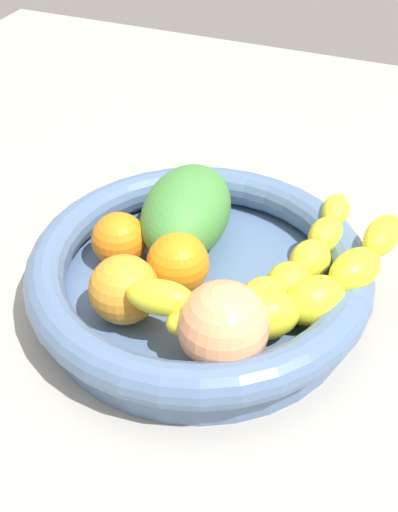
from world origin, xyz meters
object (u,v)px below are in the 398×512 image
at_px(banana_draped_right, 283,274).
at_px(orange_front, 121,237).
at_px(orange_mid_right, 124,289).
at_px(mango_green, 186,212).
at_px(fruit_bowl, 199,275).
at_px(banana_draped_left, 286,292).
at_px(peach_blush, 223,326).
at_px(orange_mid_left, 178,264).

distance_m(banana_draped_right, orange_front, 0.15).
xyz_separation_m(orange_mid_right, mango_green, (0.01, 0.11, 0.01)).
relative_size(orange_front, orange_mid_right, 0.87).
relative_size(fruit_bowl, banana_draped_left, 1.55).
relative_size(mango_green, peach_blush, 1.78).
height_order(fruit_bowl, banana_draped_left, banana_draped_left).
height_order(banana_draped_left, orange_mid_right, banana_draped_left).
distance_m(banana_draped_left, banana_draped_right, 0.03).
height_order(banana_draped_right, orange_front, orange_front).
height_order(banana_draped_right, orange_mid_right, orange_mid_right).
xyz_separation_m(fruit_bowl, banana_draped_right, (0.07, 0.01, 0.02)).
xyz_separation_m(fruit_bowl, banana_draped_left, (0.08, -0.02, 0.03)).
relative_size(banana_draped_right, orange_mid_right, 3.91).
bearing_deg(mango_green, orange_front, -134.99).
distance_m(orange_mid_right, mango_green, 0.11).
height_order(orange_mid_right, peach_blush, peach_blush).
relative_size(banana_draped_left, orange_mid_left, 3.57).
height_order(orange_mid_left, peach_blush, peach_blush).
height_order(orange_front, mango_green, mango_green).
relative_size(banana_draped_right, orange_mid_left, 4.15).
xyz_separation_m(fruit_bowl, mango_green, (-0.03, 0.05, 0.03)).
bearing_deg(orange_mid_right, banana_draped_right, 31.40).
bearing_deg(mango_green, fruit_bowl, -56.45).
distance_m(orange_mid_left, mango_green, 0.07).
distance_m(banana_draped_left, orange_mid_right, 0.13).
bearing_deg(orange_mid_right, fruit_bowl, 56.52).
bearing_deg(banana_draped_left, orange_front, 171.14).
bearing_deg(mango_green, banana_draped_right, -21.49).
relative_size(orange_mid_left, peach_blush, 0.77).
bearing_deg(mango_green, banana_draped_left, -31.15).
bearing_deg(banana_draped_right, banana_draped_left, -70.11).
relative_size(fruit_bowl, orange_mid_left, 5.53).
distance_m(orange_mid_left, orange_mid_right, 0.06).
xyz_separation_m(banana_draped_right, orange_front, (-0.15, -0.00, -0.00)).
xyz_separation_m(orange_mid_left, peach_blush, (0.06, -0.06, 0.01)).
bearing_deg(mango_green, orange_mid_left, -73.46).
bearing_deg(orange_front, fruit_bowl, -3.25).
bearing_deg(orange_front, banana_draped_left, -8.86).
xyz_separation_m(orange_front, orange_mid_left, (0.06, -0.02, 0.00)).
xyz_separation_m(banana_draped_right, orange_mid_left, (-0.09, -0.02, 0.00)).
bearing_deg(orange_mid_left, banana_draped_left, -4.49).
bearing_deg(orange_mid_left, orange_mid_right, -118.61).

